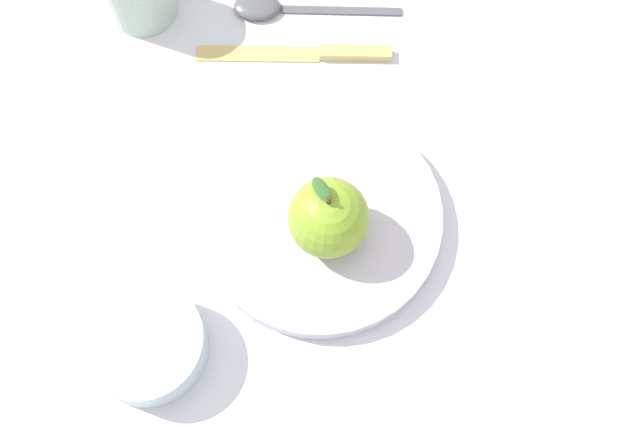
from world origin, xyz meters
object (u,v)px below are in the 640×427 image
at_px(knife, 312,53).
at_px(spoon, 276,7).
at_px(apple, 328,218).
at_px(side_bowl, 146,343).

xyz_separation_m(knife, spoon, (0.07, -0.00, 0.00)).
xyz_separation_m(apple, knife, (0.17, -0.11, -0.05)).
relative_size(apple, knife, 0.48).
bearing_deg(side_bowl, knife, -61.49).
bearing_deg(spoon, apple, 155.27).
distance_m(apple, knife, 0.21).
height_order(side_bowl, spoon, side_bowl).
bearing_deg(spoon, knife, 177.85).
distance_m(apple, side_bowl, 0.19).
distance_m(side_bowl, knife, 0.33).
relative_size(side_bowl, knife, 0.61).
distance_m(knife, spoon, 0.07).
height_order(knife, spoon, spoon).
height_order(side_bowl, knife, side_bowl).
xyz_separation_m(side_bowl, spoon, (0.22, -0.29, -0.02)).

